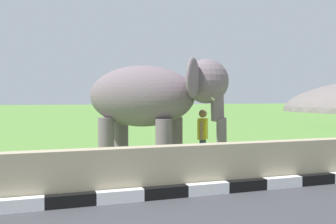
# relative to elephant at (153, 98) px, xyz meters

# --- Properties ---
(striped_curb) EXTENTS (16.20, 0.20, 0.24)m
(striped_curb) POSITION_rel_elephant_xyz_m (-2.83, -2.91, -1.85)
(striped_curb) COLOR white
(striped_curb) RESTS_ON ground_plane
(barrier_parapet) EXTENTS (28.00, 0.36, 1.00)m
(barrier_parapet) POSITION_rel_elephant_xyz_m (-0.48, -2.61, -1.47)
(barrier_parapet) COLOR tan
(barrier_parapet) RESTS_ON ground_plane
(elephant) EXTENTS (3.93, 3.69, 2.99)m
(elephant) POSITION_rel_elephant_xyz_m (0.00, 0.00, 0.00)
(elephant) COLOR slate
(elephant) RESTS_ON ground_plane
(person_handler) EXTENTS (0.42, 0.57, 1.66)m
(person_handler) POSITION_rel_elephant_xyz_m (1.39, -0.26, -1.05)
(person_handler) COLOR navy
(person_handler) RESTS_ON ground_plane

